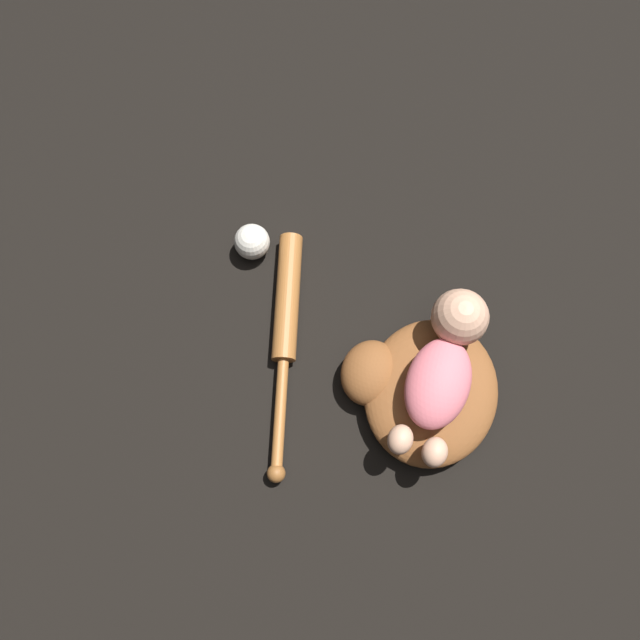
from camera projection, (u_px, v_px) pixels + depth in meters
name	position (u px, v px, depth m)	size (l,w,h in m)	color
ground_plane	(419.00, 409.00, 1.26)	(6.00, 6.00, 0.00)	black
baseball_glove	(421.00, 388.00, 1.23)	(0.36, 0.36, 0.08)	brown
baby_figure	(446.00, 360.00, 1.16)	(0.34, 0.20, 0.11)	#D16670
baseball_bat	(286.00, 321.00, 1.29)	(0.52, 0.05, 0.05)	#9E602D
baseball	(252.00, 242.00, 1.34)	(0.08, 0.08, 0.08)	silver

